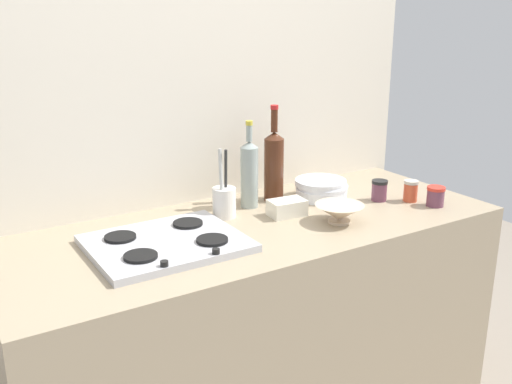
{
  "coord_description": "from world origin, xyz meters",
  "views": [
    {
      "loc": [
        -1.03,
        -1.65,
        1.63
      ],
      "look_at": [
        0.0,
        0.0,
        1.02
      ],
      "focal_mm": 41.15,
      "sensor_mm": 36.0,
      "label": 1
    }
  ],
  "objects_px": {
    "butter_dish": "(287,208)",
    "condiment_jar_spare": "(436,196)",
    "plate_stack": "(321,189)",
    "condiment_jar_front": "(379,190)",
    "stovetop_hob": "(166,243)",
    "mixing_bowl": "(339,213)",
    "wine_bottle_leftmost": "(274,164)",
    "condiment_jar_rear": "(411,191)",
    "wine_bottle_mid_left": "(249,173)",
    "utensil_crock": "(224,201)"
  },
  "relations": [
    {
      "from": "butter_dish",
      "to": "condiment_jar_spare",
      "type": "bearing_deg",
      "value": -21.16
    },
    {
      "from": "plate_stack",
      "to": "condiment_jar_front",
      "type": "relative_size",
      "value": 2.55
    },
    {
      "from": "stovetop_hob",
      "to": "plate_stack",
      "type": "distance_m",
      "value": 0.75
    },
    {
      "from": "stovetop_hob",
      "to": "mixing_bowl",
      "type": "distance_m",
      "value": 0.63
    },
    {
      "from": "plate_stack",
      "to": "wine_bottle_leftmost",
      "type": "xyz_separation_m",
      "value": [
        -0.18,
        0.08,
        0.11
      ]
    },
    {
      "from": "condiment_jar_rear",
      "to": "condiment_jar_spare",
      "type": "xyz_separation_m",
      "value": [
        0.04,
        -0.09,
        -0.0
      ]
    },
    {
      "from": "plate_stack",
      "to": "condiment_jar_front",
      "type": "distance_m",
      "value": 0.23
    },
    {
      "from": "stovetop_hob",
      "to": "butter_dish",
      "type": "xyz_separation_m",
      "value": [
        0.5,
        0.04,
        0.02
      ]
    },
    {
      "from": "stovetop_hob",
      "to": "wine_bottle_mid_left",
      "type": "relative_size",
      "value": 1.43
    },
    {
      "from": "stovetop_hob",
      "to": "plate_stack",
      "type": "xyz_separation_m",
      "value": [
        0.74,
        0.14,
        0.02
      ]
    },
    {
      "from": "wine_bottle_leftmost",
      "to": "wine_bottle_mid_left",
      "type": "bearing_deg",
      "value": -170.69
    },
    {
      "from": "mixing_bowl",
      "to": "condiment_jar_front",
      "type": "xyz_separation_m",
      "value": [
        0.3,
        0.11,
        0.0
      ]
    },
    {
      "from": "wine_bottle_mid_left",
      "to": "condiment_jar_rear",
      "type": "relative_size",
      "value": 3.94
    },
    {
      "from": "stovetop_hob",
      "to": "wine_bottle_mid_left",
      "type": "xyz_separation_m",
      "value": [
        0.43,
        0.2,
        0.12
      ]
    },
    {
      "from": "butter_dish",
      "to": "condiment_jar_rear",
      "type": "height_order",
      "value": "condiment_jar_rear"
    },
    {
      "from": "wine_bottle_leftmost",
      "to": "stovetop_hob",
      "type": "bearing_deg",
      "value": -158.29
    },
    {
      "from": "plate_stack",
      "to": "wine_bottle_mid_left",
      "type": "height_order",
      "value": "wine_bottle_mid_left"
    },
    {
      "from": "wine_bottle_leftmost",
      "to": "condiment_jar_spare",
      "type": "relative_size",
      "value": 4.94
    },
    {
      "from": "stovetop_hob",
      "to": "butter_dish",
      "type": "distance_m",
      "value": 0.5
    },
    {
      "from": "condiment_jar_front",
      "to": "condiment_jar_rear",
      "type": "bearing_deg",
      "value": -36.14
    },
    {
      "from": "mixing_bowl",
      "to": "utensil_crock",
      "type": "xyz_separation_m",
      "value": [
        -0.32,
        0.27,
        0.02
      ]
    },
    {
      "from": "mixing_bowl",
      "to": "utensil_crock",
      "type": "height_order",
      "value": "utensil_crock"
    },
    {
      "from": "plate_stack",
      "to": "mixing_bowl",
      "type": "height_order",
      "value": "plate_stack"
    },
    {
      "from": "plate_stack",
      "to": "utensil_crock",
      "type": "distance_m",
      "value": 0.44
    },
    {
      "from": "plate_stack",
      "to": "condiment_jar_rear",
      "type": "relative_size",
      "value": 2.49
    },
    {
      "from": "stovetop_hob",
      "to": "wine_bottle_mid_left",
      "type": "bearing_deg",
      "value": 24.96
    },
    {
      "from": "stovetop_hob",
      "to": "condiment_jar_rear",
      "type": "bearing_deg",
      "value": -4.39
    },
    {
      "from": "wine_bottle_leftmost",
      "to": "wine_bottle_mid_left",
      "type": "distance_m",
      "value": 0.13
    },
    {
      "from": "condiment_jar_rear",
      "to": "mixing_bowl",
      "type": "bearing_deg",
      "value": -174.34
    },
    {
      "from": "plate_stack",
      "to": "condiment_jar_rear",
      "type": "xyz_separation_m",
      "value": [
        0.27,
        -0.22,
        0.01
      ]
    },
    {
      "from": "wine_bottle_leftmost",
      "to": "wine_bottle_mid_left",
      "type": "xyz_separation_m",
      "value": [
        -0.13,
        -0.02,
        -0.01
      ]
    },
    {
      "from": "plate_stack",
      "to": "wine_bottle_mid_left",
      "type": "relative_size",
      "value": 0.63
    },
    {
      "from": "condiment_jar_spare",
      "to": "stovetop_hob",
      "type": "bearing_deg",
      "value": 170.78
    },
    {
      "from": "stovetop_hob",
      "to": "condiment_jar_spare",
      "type": "xyz_separation_m",
      "value": [
        1.05,
        -0.17,
        0.03
      ]
    },
    {
      "from": "plate_stack",
      "to": "condiment_jar_front",
      "type": "xyz_separation_m",
      "value": [
        0.17,
        -0.15,
        0.0
      ]
    },
    {
      "from": "plate_stack",
      "to": "butter_dish",
      "type": "xyz_separation_m",
      "value": [
        -0.24,
        -0.1,
        -0.01
      ]
    },
    {
      "from": "stovetop_hob",
      "to": "utensil_crock",
      "type": "relative_size",
      "value": 1.86
    },
    {
      "from": "condiment_jar_rear",
      "to": "condiment_jar_spare",
      "type": "relative_size",
      "value": 1.11
    },
    {
      "from": "butter_dish",
      "to": "utensil_crock",
      "type": "height_order",
      "value": "utensil_crock"
    },
    {
      "from": "mixing_bowl",
      "to": "butter_dish",
      "type": "xyz_separation_m",
      "value": [
        -0.12,
        0.16,
        -0.01
      ]
    },
    {
      "from": "butter_dish",
      "to": "condiment_jar_front",
      "type": "height_order",
      "value": "condiment_jar_front"
    },
    {
      "from": "butter_dish",
      "to": "wine_bottle_mid_left",
      "type": "bearing_deg",
      "value": 111.93
    },
    {
      "from": "wine_bottle_leftmost",
      "to": "condiment_jar_rear",
      "type": "relative_size",
      "value": 4.47
    },
    {
      "from": "wine_bottle_mid_left",
      "to": "condiment_jar_front",
      "type": "height_order",
      "value": "wine_bottle_mid_left"
    },
    {
      "from": "plate_stack",
      "to": "condiment_jar_front",
      "type": "height_order",
      "value": "condiment_jar_front"
    },
    {
      "from": "utensil_crock",
      "to": "wine_bottle_leftmost",
      "type": "bearing_deg",
      "value": 15.2
    },
    {
      "from": "condiment_jar_front",
      "to": "condiment_jar_rear",
      "type": "distance_m",
      "value": 0.12
    },
    {
      "from": "condiment_jar_spare",
      "to": "mixing_bowl",
      "type": "bearing_deg",
      "value": 172.95
    },
    {
      "from": "utensil_crock",
      "to": "stovetop_hob",
      "type": "bearing_deg",
      "value": -152.95
    },
    {
      "from": "mixing_bowl",
      "to": "condiment_jar_spare",
      "type": "bearing_deg",
      "value": -7.05
    }
  ]
}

